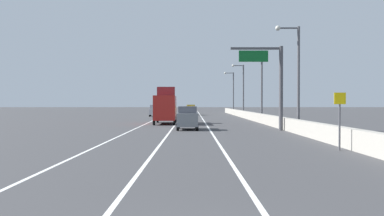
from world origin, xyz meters
name	(u,v)px	position (x,y,z in m)	size (l,w,h in m)	color
ground_plane	(195,118)	(0.00, 64.00, 0.00)	(320.00, 320.00, 0.00)	#38383A
lane_stripe_left	(157,120)	(-5.50, 55.00, 0.00)	(0.16, 130.00, 0.00)	silver
lane_stripe_center	(181,120)	(-2.00, 55.00, 0.00)	(0.16, 130.00, 0.00)	silver
lane_stripe_right	(205,120)	(1.50, 55.00, 0.00)	(0.16, 130.00, 0.00)	silver
jersey_barrier_right	(273,120)	(8.42, 40.00, 0.55)	(0.60, 120.00, 1.10)	#9E998E
overhead_sign_gantry	(275,77)	(7.07, 31.76, 4.73)	(4.68, 0.36, 7.50)	#47474C
speed_advisory_sign	(342,117)	(7.52, 15.80, 1.76)	(0.60, 0.11, 3.00)	#4C4C51
lamp_post_right_second	(297,70)	(8.83, 30.71, 5.30)	(2.14, 0.44, 9.14)	#4C4C51
lamp_post_right_third	(262,81)	(8.71, 49.41, 5.30)	(2.14, 0.44, 9.14)	#4C4C51
lamp_post_right_fourth	(244,86)	(8.56, 68.11, 5.30)	(2.14, 0.44, 9.14)	#4C4C51
lamp_post_right_fifth	(234,90)	(8.64, 86.80, 5.30)	(2.14, 0.44, 9.14)	#4C4C51
car_yellow_0	(193,110)	(-0.38, 78.48, 1.03)	(2.01, 4.18, 2.07)	gold
car_silver_1	(157,111)	(-6.79, 69.68, 1.03)	(1.93, 4.15, 2.07)	#B7B7BC
car_gray_2	(190,118)	(-0.53, 32.84, 1.06)	(1.96, 4.18, 2.14)	slate
box_truck	(168,107)	(-3.23, 43.81, 1.99)	(2.58, 7.61, 4.36)	#A51E19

